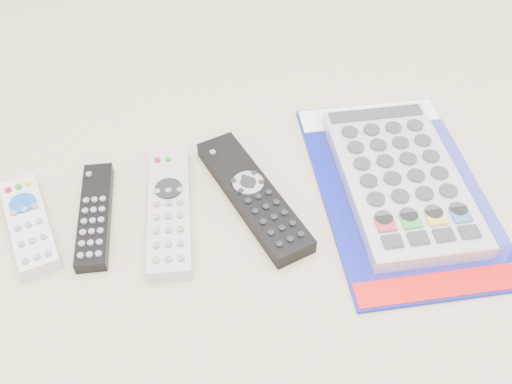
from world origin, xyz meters
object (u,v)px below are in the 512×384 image
object	(u,v)px
remote_small_grey	(29,224)
remote_large_black	(253,195)
jumbo_remote_packaged	(401,177)
remote_slim_black	(95,215)
remote_silver_dvd	(169,209)

from	to	relation	value
remote_small_grey	remote_large_black	world-z (taller)	same
jumbo_remote_packaged	remote_slim_black	bearing A→B (deg)	179.53
remote_small_grey	jumbo_remote_packaged	distance (m)	0.51
remote_slim_black	remote_large_black	world-z (taller)	remote_large_black
jumbo_remote_packaged	remote_large_black	bearing A→B (deg)	178.47
jumbo_remote_packaged	remote_silver_dvd	bearing A→B (deg)	-179.48
remote_slim_black	remote_silver_dvd	bearing A→B (deg)	-2.18
remote_silver_dvd	jumbo_remote_packaged	size ratio (longest dim) A/B	0.57
remote_large_black	jumbo_remote_packaged	xyz separation A→B (m)	(0.21, -0.04, 0.01)
remote_slim_black	remote_silver_dvd	distance (m)	0.10
jumbo_remote_packaged	remote_small_grey	bearing A→B (deg)	-179.84
remote_slim_black	jumbo_remote_packaged	xyz separation A→B (m)	(0.42, -0.07, 0.01)
remote_large_black	jumbo_remote_packaged	distance (m)	0.21
remote_small_grey	remote_silver_dvd	size ratio (longest dim) A/B	0.74
remote_small_grey	jumbo_remote_packaged	bearing A→B (deg)	-16.63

